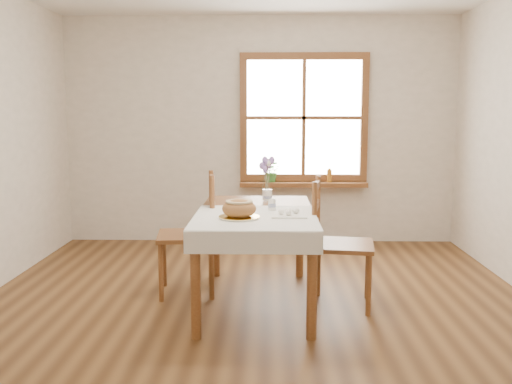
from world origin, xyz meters
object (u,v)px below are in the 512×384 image
chair_left (186,234)px  bread_plate (239,217)px  flower_vase (267,196)px  dining_table (256,221)px  chair_right (343,243)px

chair_left → bread_plate: size_ratio=3.52×
bread_plate → flower_vase: (0.20, 0.86, 0.03)m
bread_plate → flower_vase: flower_vase is taller
dining_table → chair_left: 0.65m
bread_plate → chair_right: bearing=21.9°
chair_right → bread_plate: 0.90m
dining_table → flower_vase: flower_vase is taller
chair_left → flower_vase: chair_left is taller
dining_table → chair_right: (0.68, -0.05, -0.16)m
chair_right → bread_plate: (-0.80, -0.32, 0.26)m
chair_right → flower_vase: bearing=56.6°
dining_table → bread_plate: (-0.11, -0.37, 0.10)m
flower_vase → chair_left: bearing=-160.0°
dining_table → bread_plate: 0.40m
bread_plate → dining_table: bearing=73.0°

